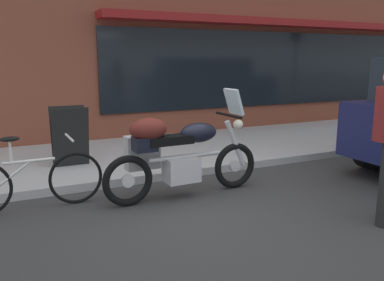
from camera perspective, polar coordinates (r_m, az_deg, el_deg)
The scene contains 4 objects.
ground_plane at distance 5.05m, azimuth 2.54°, elevation -9.22°, with size 80.00×80.00×0.00m, color #363636.
touring_motorcycle at distance 5.18m, azimuth -2.47°, elevation -1.69°, with size 2.21×0.64×1.40m.
parked_bicycle at distance 5.15m, azimuth -22.05°, elevation -5.38°, with size 1.71×0.48×0.92m.
sandwich_board_sign at distance 6.62m, azimuth -17.00°, elevation 0.59°, with size 0.55×0.41×0.93m.
Camera 1 is at (-2.24, -4.16, 1.78)m, focal length 37.46 mm.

